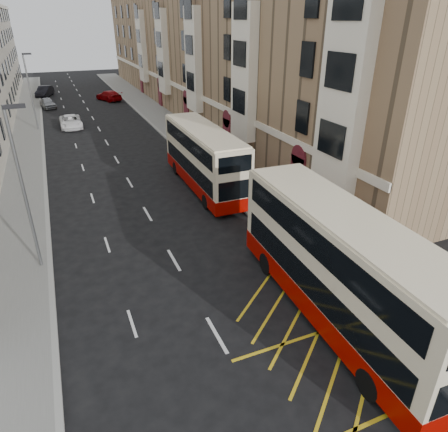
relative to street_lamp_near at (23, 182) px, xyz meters
name	(u,v)px	position (x,y,z in m)	size (l,w,h in m)	color
ground	(263,417)	(6.35, -12.00, -4.64)	(200.00, 200.00, 0.00)	black
pavement_right	(194,143)	(14.35, 18.00, -4.56)	(4.00, 120.00, 0.15)	slate
pavement_left	(26,163)	(-1.15, 18.00, -4.56)	(3.00, 120.00, 0.15)	slate
kerb_right	(174,146)	(12.35, 18.00, -4.56)	(0.25, 120.00, 0.15)	gray
kerb_left	(44,161)	(0.35, 18.00, -4.56)	(0.25, 120.00, 0.15)	gray
road_markings	(94,120)	(6.35, 33.00, -4.63)	(10.00, 110.00, 0.01)	silver
terrace_right	(203,51)	(21.23, 33.38, 2.88)	(10.75, 79.00, 15.25)	#8F7353
guard_railing	(323,262)	(12.60, -6.25, -3.78)	(0.06, 6.56, 1.01)	red
street_lamp_near	(23,182)	(0.00, 0.00, 0.00)	(0.93, 0.18, 8.00)	slate
street_lamp_far	(30,88)	(0.00, 30.00, 0.00)	(0.93, 0.18, 8.00)	slate
double_decker_front	(339,267)	(11.35, -8.85, -2.18)	(3.29, 12.21, 4.83)	beige
double_decker_rear	(204,158)	(11.35, 6.78, -2.35)	(2.71, 11.27, 4.48)	beige
pedestrian_mid	(421,299)	(14.53, -10.37, -3.61)	(0.85, 0.67, 1.76)	black
pedestrian_far	(396,312)	(13.06, -10.51, -3.71)	(0.91, 0.38, 1.55)	black
white_van	(71,122)	(3.52, 29.83, -3.93)	(2.33, 5.05, 1.40)	white
car_silver	(48,103)	(1.34, 42.98, -3.93)	(1.66, 4.12, 1.40)	#989BA0
car_dark	(45,91)	(1.15, 53.13, -3.83)	(1.70, 4.89, 1.61)	black
car_red	(109,96)	(10.13, 45.40, -3.88)	(2.12, 5.20, 1.51)	#8C0104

